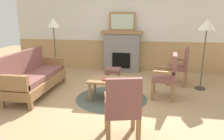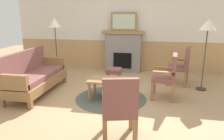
{
  "view_description": "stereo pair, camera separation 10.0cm",
  "coord_description": "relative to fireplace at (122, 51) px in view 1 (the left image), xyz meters",
  "views": [
    {
      "loc": [
        0.73,
        -4.21,
        1.78
      ],
      "look_at": [
        0.0,
        0.35,
        0.55
      ],
      "focal_mm": 33.7,
      "sensor_mm": 36.0,
      "label": 1
    },
    {
      "loc": [
        0.83,
        -4.2,
        1.78
      ],
      "look_at": [
        0.0,
        0.35,
        0.55
      ],
      "focal_mm": 33.7,
      "sensor_mm": 36.0,
      "label": 2
    }
  ],
  "objects": [
    {
      "name": "fireplace",
      "position": [
        0.0,
        0.0,
        0.0
      ],
      "size": [
        1.3,
        0.44,
        1.28
      ],
      "color": "gray",
      "rests_on": "ground_plane"
    },
    {
      "name": "coffee_table",
      "position": [
        0.04,
        -2.34,
        -0.27
      ],
      "size": [
        0.96,
        0.56,
        0.44
      ],
      "color": "olive",
      "rests_on": "ground_plane"
    },
    {
      "name": "floor_lamp_by_chairs",
      "position": [
        2.1,
        -1.4,
        0.8
      ],
      "size": [
        0.36,
        0.36,
        1.68
      ],
      "color": "#332D28",
      "rests_on": "ground_plane"
    },
    {
      "name": "wall_back",
      "position": [
        0.0,
        0.25,
        0.66
      ],
      "size": [
        7.2,
        0.14,
        2.7
      ],
      "color": "silver",
      "rests_on": "ground_plane"
    },
    {
      "name": "framed_picture",
      "position": [
        0.0,
        0.0,
        0.91
      ],
      "size": [
        0.8,
        0.04,
        0.56
      ],
      "color": "olive",
      "rests_on": "fireplace"
    },
    {
      "name": "armchair_near_fireplace",
      "position": [
        1.64,
        -1.11,
        -0.11
      ],
      "size": [
        0.58,
        0.58,
        0.98
      ],
      "color": "olive",
      "rests_on": "ground_plane"
    },
    {
      "name": "floor_lamp_by_couch",
      "position": [
        -1.8,
        -0.98,
        0.8
      ],
      "size": [
        0.36,
        0.36,
        1.68
      ],
      "color": "#332D28",
      "rests_on": "ground_plane"
    },
    {
      "name": "armchair_by_window_left",
      "position": [
        1.22,
        -2.11,
        -0.11
      ],
      "size": [
        0.53,
        0.53,
        0.98
      ],
      "color": "olive",
      "rests_on": "ground_plane"
    },
    {
      "name": "footstool",
      "position": [
        -0.11,
        -1.12,
        -0.37
      ],
      "size": [
        0.4,
        0.4,
        0.36
      ],
      "color": "olive",
      "rests_on": "ground_plane"
    },
    {
      "name": "round_rug",
      "position": [
        0.04,
        -2.34,
        -0.65
      ],
      "size": [
        1.55,
        1.55,
        0.01
      ],
      "primitive_type": "cylinder",
      "color": "#4C564C",
      "rests_on": "ground_plane"
    },
    {
      "name": "armchair_front_left",
      "position": [
        0.44,
        -3.86,
        -0.11
      ],
      "size": [
        0.58,
        0.58,
        0.98
      ],
      "color": "olive",
      "rests_on": "ground_plane"
    },
    {
      "name": "couch",
      "position": [
        -1.75,
        -2.3,
        -0.26
      ],
      "size": [
        0.7,
        1.8,
        0.98
      ],
      "color": "olive",
      "rests_on": "ground_plane"
    },
    {
      "name": "book_on_table",
      "position": [
        -0.02,
        -2.42,
        -0.2
      ],
      "size": [
        0.24,
        0.17,
        0.03
      ],
      "primitive_type": "cube",
      "rotation": [
        0.0,
        0.0,
        0.2
      ],
      "color": "maroon",
      "rests_on": "coffee_table"
    },
    {
      "name": "ground_plane",
      "position": [
        0.0,
        -2.35,
        -0.65
      ],
      "size": [
        14.0,
        14.0,
        0.0
      ],
      "primitive_type": "plane",
      "color": "tan"
    }
  ]
}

